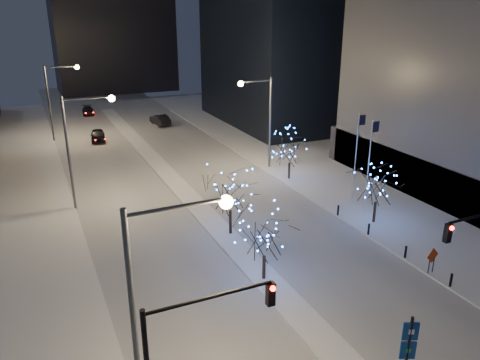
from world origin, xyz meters
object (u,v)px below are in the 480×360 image
street_lamp_w_mid (80,137)px  car_mid (160,120)px  traffic_signal_west (188,350)px  holiday_tree_median_near (265,235)px  street_lamp_east (263,112)px  holiday_tree_plaza_near (377,185)px  holiday_tree_plaza_far (290,148)px  wayfinding_sign (408,346)px  holiday_tree_median_far (230,192)px  street_lamp_w_far (56,92)px  car_far (88,111)px  street_lamp_w_near (158,286)px  car_near (98,135)px  construction_sign (432,258)px

street_lamp_w_mid → car_mid: size_ratio=2.04×
traffic_signal_west → holiday_tree_median_near: 12.92m
car_mid → holiday_tree_median_near: holiday_tree_median_near is taller
street_lamp_east → holiday_tree_plaza_near: size_ratio=1.86×
holiday_tree_plaza_far → street_lamp_east: bearing=102.9°
holiday_tree_median_near → wayfinding_sign: size_ratio=1.24×
holiday_tree_median_far → car_mid: bearing=82.6°
street_lamp_w_far → wayfinding_sign: bearing=-79.0°
car_far → wayfinding_sign: 69.02m
street_lamp_w_far → street_lamp_w_mid: bearing=-90.0°
street_lamp_w_near → holiday_tree_median_near: 12.18m
street_lamp_east → holiday_tree_median_near: (-10.21, -20.22, -3.17)m
car_near → construction_sign: bearing=-63.8°
street_lamp_east → holiday_tree_plaza_near: (2.04, -16.31, -3.02)m
street_lamp_east → car_near: 25.16m
wayfinding_sign → street_lamp_w_near: bearing=-172.8°
traffic_signal_west → car_near: size_ratio=1.55×
street_lamp_w_mid → holiday_tree_median_far: 14.27m
street_lamp_w_near → street_lamp_w_far: size_ratio=1.00×
traffic_signal_west → street_lamp_east: bearing=58.3°
street_lamp_east → holiday_tree_median_near: 22.88m
holiday_tree_plaza_far → car_mid: bearing=100.6°
street_lamp_w_far → holiday_tree_plaza_near: (21.06, -38.31, -3.07)m
street_lamp_w_far → car_far: bearing=70.8°
holiday_tree_median_near → street_lamp_w_mid: bearing=117.1°
car_mid → wayfinding_sign: wayfinding_sign is taller
car_mid → holiday_tree_median_far: bearing=76.2°
traffic_signal_west → car_near: (3.84, 49.62, -3.99)m
car_far → traffic_signal_west: bearing=-89.6°
street_lamp_w_near → street_lamp_east: (19.02, 28.00, -0.05)m
car_near → holiday_tree_median_far: 33.45m
traffic_signal_west → wayfinding_sign: (9.89, -1.23, -2.30)m
holiday_tree_plaza_far → wayfinding_sign: size_ratio=1.32×
car_far → street_lamp_w_near: bearing=-90.1°
car_mid → car_far: (-9.04, 12.30, -0.16)m
street_lamp_w_far → street_lamp_w_near: bearing=-90.0°
street_lamp_w_far → holiday_tree_median_far: 36.67m
car_mid → construction_sign: size_ratio=2.66×
holiday_tree_plaza_far → construction_sign: size_ratio=2.88×
car_far → holiday_tree_plaza_near: 56.18m
street_lamp_w_far → wayfinding_sign: (10.39, -53.23, -4.04)m
street_lamp_east → car_far: 40.38m
street_lamp_w_near → construction_sign: (19.24, 3.76, -5.24)m
car_far → holiday_tree_median_near: size_ratio=0.89×
street_lamp_east → construction_sign: 24.79m
car_mid → holiday_tree_median_far: 39.03m
street_lamp_w_near → holiday_tree_median_near: size_ratio=2.02×
car_mid → holiday_tree_plaza_far: (5.53, -29.53, 2.67)m
car_mid → car_far: bearing=-60.0°
street_lamp_w_mid → holiday_tree_plaza_near: size_ratio=1.86×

